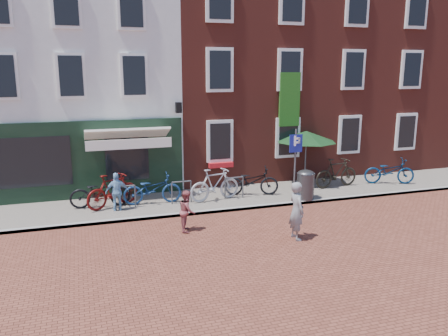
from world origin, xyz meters
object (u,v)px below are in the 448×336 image
object	(u,v)px
bicycle_1	(112,191)
parasol	(306,134)
woman	(297,211)
bicycle_2	(152,189)
boy	(187,211)
cafe_person	(117,192)
bicycle_5	(337,173)
litter_bin	(305,183)
bicycle_0	(100,192)
bicycle_4	(252,181)
bicycle_6	(389,171)
bicycle_3	(215,185)
parking_sign	(295,154)

from	to	relation	value
bicycle_1	parasol	bearing A→B (deg)	-109.85
woman	bicycle_2	xyz separation A→B (m)	(-3.46, 4.47, -0.22)
boy	cafe_person	world-z (taller)	cafe_person
bicycle_5	cafe_person	bearing A→B (deg)	86.34
parasol	boy	world-z (taller)	parasol
litter_bin	bicycle_0	xyz separation A→B (m)	(-7.29, 1.32, -0.07)
litter_bin	bicycle_4	world-z (taller)	litter_bin
bicycle_2	bicycle_5	world-z (taller)	bicycle_5
bicycle_6	bicycle_0	bearing A→B (deg)	109.08
bicycle_3	bicycle_6	xyz separation A→B (m)	(7.69, 0.12, -0.06)
parasol	boy	xyz separation A→B (m)	(-5.97, -3.74, -1.56)
litter_bin	parasol	bearing A→B (deg)	62.58
cafe_person	bicycle_4	size ratio (longest dim) A/B	0.64
bicycle_2	bicycle_3	size ratio (longest dim) A/B	1.03
bicycle_2	bicycle_5	xyz separation A→B (m)	(7.51, -0.03, 0.06)
boy	cafe_person	distance (m)	3.03
boy	bicycle_4	world-z (taller)	boy
bicycle_2	bicycle_5	distance (m)	7.51
bicycle_4	parking_sign	bearing A→B (deg)	-112.01
parking_sign	parasol	world-z (taller)	parking_sign
woman	litter_bin	bearing A→B (deg)	-33.26
parking_sign	bicycle_1	world-z (taller)	parking_sign
woman	bicycle_1	size ratio (longest dim) A/B	0.86
bicycle_6	bicycle_5	bearing A→B (deg)	106.68
bicycle_5	parasol	bearing A→B (deg)	38.23
bicycle_2	bicycle_3	xyz separation A→B (m)	(2.25, -0.31, 0.06)
parking_sign	bicycle_6	bearing A→B (deg)	9.94
parking_sign	woman	distance (m)	3.91
cafe_person	parking_sign	bearing A→B (deg)	172.30
boy	bicycle_2	distance (m)	2.88
woman	bicycle_3	distance (m)	4.33
parking_sign	bicycle_0	world-z (taller)	parking_sign
bicycle_1	bicycle_2	size ratio (longest dim) A/B	0.97
bicycle_5	bicycle_0	bearing A→B (deg)	82.60
parking_sign	woman	world-z (taller)	parking_sign
litter_bin	bicycle_2	xyz separation A→B (m)	(-5.49, 1.18, -0.07)
bicycle_0	bicycle_3	size ratio (longest dim) A/B	1.03
bicycle_1	bicycle_6	distance (m)	11.33
boy	bicycle_0	size ratio (longest dim) A/B	0.61
litter_bin	woman	distance (m)	3.86
bicycle_5	bicycle_1	bearing A→B (deg)	83.53
bicycle_0	bicycle_1	world-z (taller)	bicycle_1
bicycle_1	boy	bearing A→B (deg)	-171.03
litter_bin	bicycle_3	xyz separation A→B (m)	(-3.24, 0.87, -0.01)
boy	bicycle_5	xyz separation A→B (m)	(6.90, 2.79, 0.07)
parasol	litter_bin	bearing A→B (deg)	-117.42
litter_bin	woman	world-z (taller)	woman
bicycle_5	bicycle_6	size ratio (longest dim) A/B	0.97
bicycle_4	woman	bearing A→B (deg)	-168.70
bicycle_4	boy	bearing A→B (deg)	146.79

